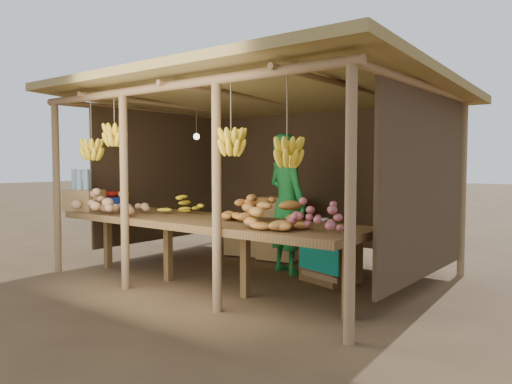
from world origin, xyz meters
The scene contains 13 objects.
ground centered at (0.00, 0.00, 0.00)m, with size 60.00×60.00×0.00m, color brown.
stall_structure centered at (0.01, -0.16, 1.90)m, with size 4.70×3.50×2.43m.
counter centered at (0.00, -0.95, 0.74)m, with size 3.90×1.05×0.80m.
potato_heap centered at (-1.34, -1.24, 0.99)m, with size 1.08×0.65×0.37m, color tan, non-canonical shape.
sweet_potato_heap centered at (0.81, -1.07, 0.98)m, with size 1.10×0.66×0.36m, color #C68133, non-canonical shape.
onion_heap centered at (1.66, -1.22, 0.98)m, with size 0.81×0.49×0.36m, color #A75154, non-canonical shape.
banana_pile centered at (-0.47, -0.79, 0.97)m, with size 0.55×0.33×0.35m, color yellow, non-canonical shape.
tomato_basin centered at (-1.90, -0.81, 0.89)m, with size 0.43×0.43×0.23m.
bottle_box centered at (-1.85, -1.26, 1.01)m, with size 0.51×0.45×0.54m.
vendor centered at (0.27, 0.30, 0.90)m, with size 0.65×0.43×1.80m, color #19722D.
tarp_crate centered at (0.95, 0.22, 0.32)m, with size 0.78×0.72×0.77m.
carton_stack centered at (-0.47, 0.90, 0.40)m, with size 1.27×0.56×0.90m.
burlap_sacks centered at (-1.19, 1.11, 0.28)m, with size 0.90×0.47×0.63m.
Camera 1 is at (3.89, -4.98, 1.43)m, focal length 35.00 mm.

